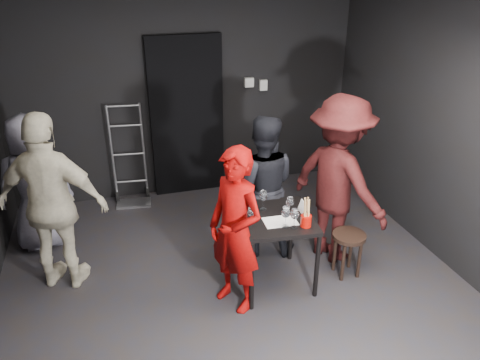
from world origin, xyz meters
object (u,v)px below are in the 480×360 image
object	(u,v)px
bystander_grey	(34,183)
stool	(348,243)
tasting_table	(274,225)
hand_truck	(132,186)
server_red	(235,229)
wine_bottle	(240,205)
man_maroon	(340,166)
breadstick_cup	(307,213)
bystander_cream	(50,190)
woman_black	(262,184)

from	to	relation	value
bystander_grey	stool	bearing A→B (deg)	147.92
bystander_grey	tasting_table	bearing A→B (deg)	142.23
hand_truck	stool	bearing A→B (deg)	-41.69
tasting_table	server_red	world-z (taller)	server_red
tasting_table	wine_bottle	world-z (taller)	wine_bottle
wine_bottle	man_maroon	bearing A→B (deg)	10.21
tasting_table	man_maroon	size ratio (longest dim) A/B	0.36
tasting_table	wine_bottle	size ratio (longest dim) A/B	2.22
server_red	breadstick_cup	world-z (taller)	server_red
man_maroon	stool	bearing A→B (deg)	152.59
stool	server_red	xyz separation A→B (m)	(-1.20, -0.10, 0.43)
bystander_cream	breadstick_cup	size ratio (longest dim) A/B	6.82
bystander_cream	bystander_grey	world-z (taller)	bystander_cream
bystander_cream	bystander_grey	xyz separation A→B (m)	(-0.25, 0.80, -0.26)
stool	man_maroon	bearing A→B (deg)	86.47
tasting_table	bystander_cream	xyz separation A→B (m)	(-1.96, 0.58, 0.38)
woman_black	bystander_grey	world-z (taller)	woman_black
man_maroon	wine_bottle	distance (m)	1.13
woman_black	wine_bottle	world-z (taller)	woman_black
hand_truck	wine_bottle	size ratio (longest dim) A/B	3.91
bystander_cream	wine_bottle	bearing A→B (deg)	-175.00
stool	tasting_table	bearing A→B (deg)	173.35
stool	wine_bottle	xyz separation A→B (m)	(-1.08, 0.16, 0.51)
tasting_table	server_red	size ratio (longest dim) A/B	0.47
bystander_cream	tasting_table	bearing A→B (deg)	-174.20
hand_truck	woman_black	world-z (taller)	woman_black
wine_bottle	woman_black	bearing A→B (deg)	53.37
hand_truck	server_red	bearing A→B (deg)	-65.06
server_red	breadstick_cup	size ratio (longest dim) A/B	5.30
tasting_table	bystander_grey	world-z (taller)	bystander_grey
bystander_cream	breadstick_cup	bearing A→B (deg)	-178.51
tasting_table	stool	xyz separation A→B (m)	(0.77, -0.09, -0.28)
man_maroon	bystander_grey	distance (m)	3.21
stool	wine_bottle	bearing A→B (deg)	171.75
stool	breadstick_cup	distance (m)	0.77
hand_truck	tasting_table	size ratio (longest dim) A/B	1.76
hand_truck	stool	world-z (taller)	hand_truck
stool	woman_black	world-z (taller)	woman_black
bystander_cream	wine_bottle	distance (m)	1.73
server_red	man_maroon	world-z (taller)	man_maroon
woman_black	stool	bearing A→B (deg)	153.27
man_maroon	bystander_cream	world-z (taller)	man_maroon
tasting_table	man_maroon	world-z (taller)	man_maroon
woman_black	breadstick_cup	xyz separation A→B (m)	(0.13, -0.84, 0.09)
server_red	wine_bottle	world-z (taller)	server_red
breadstick_cup	tasting_table	bearing A→B (deg)	130.82
bystander_cream	bystander_grey	distance (m)	0.88
hand_truck	stool	distance (m)	2.96
man_maroon	bystander_grey	bearing A→B (deg)	45.81
man_maroon	bystander_grey	size ratio (longest dim) A/B	1.37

